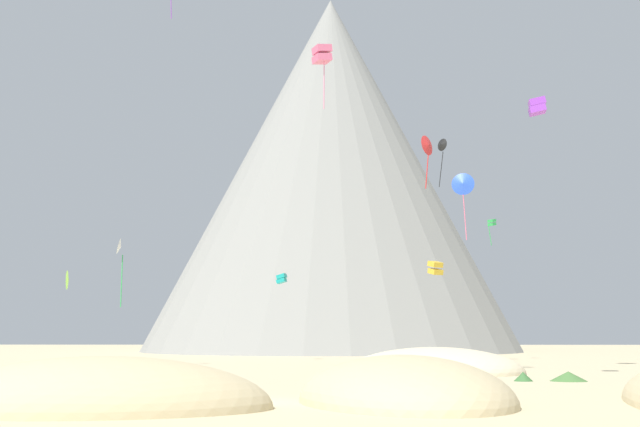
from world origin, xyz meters
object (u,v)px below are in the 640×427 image
at_px(kite_rainbow_high, 322,55).
at_px(kite_lime_low, 68,280).
at_px(kite_gold_low, 435,268).
at_px(bush_far_right, 471,376).
at_px(kite_black_mid, 441,146).
at_px(kite_white_low, 120,249).
at_px(bush_scatter_east, 523,377).
at_px(bush_far_left, 333,391).
at_px(bush_ridge_crest, 333,394).
at_px(bush_near_left, 568,376).
at_px(bush_low_patch, 134,379).
at_px(kite_violet_mid, 537,106).
at_px(rock_massif, 327,181).
at_px(kite_red_mid, 428,146).
at_px(kite_teal_low, 282,279).
at_px(kite_blue_mid, 463,185).
at_px(kite_green_mid, 492,223).

distance_m(kite_rainbow_high, kite_lime_low, 38.99).
height_order(kite_gold_low, kite_rainbow_high, kite_rainbow_high).
distance_m(bush_far_right, kite_black_mid, 39.84).
bearing_deg(kite_white_low, bush_scatter_east, -121.30).
xyz_separation_m(bush_far_left, bush_ridge_crest, (0.03, -3.03, 0.06)).
bearing_deg(bush_near_left, kite_gold_low, 101.56).
relative_size(bush_far_left, kite_lime_low, 0.77).
relative_size(bush_far_left, bush_far_right, 1.26).
height_order(bush_ridge_crest, kite_gold_low, kite_gold_low).
xyz_separation_m(bush_far_right, bush_low_patch, (-21.17, -3.59, -0.03)).
bearing_deg(bush_near_left, kite_black_mid, 96.90).
relative_size(bush_scatter_east, kite_violet_mid, 0.93).
relative_size(bush_near_left, kite_black_mid, 0.44).
xyz_separation_m(bush_ridge_crest, kite_gold_low, (9.65, 45.91, 9.06)).
bearing_deg(rock_massif, kite_black_mid, -77.22).
xyz_separation_m(kite_red_mid, kite_violet_mid, (7.31, -5.46, 1.55)).
relative_size(bush_scatter_east, kite_teal_low, 0.94).
relative_size(bush_scatter_east, kite_rainbow_high, 0.23).
height_order(kite_gold_low, kite_lime_low, kite_gold_low).
distance_m(bush_low_patch, rock_massif, 102.16).
bearing_deg(kite_lime_low, kite_blue_mid, -143.17).
bearing_deg(bush_scatter_east, kite_violet_mid, 48.79).
relative_size(kite_gold_low, kite_red_mid, 0.38).
distance_m(kite_white_low, kite_lime_low, 24.53).
xyz_separation_m(kite_rainbow_high, kite_blue_mid, (11.74, 0.85, -11.15)).
xyz_separation_m(bush_low_patch, kite_gold_low, (22.12, 30.50, 9.30)).
bearing_deg(kite_violet_mid, bush_ridge_crest, 154.40).
bearing_deg(kite_blue_mid, rock_massif, 111.75).
bearing_deg(kite_gold_low, kite_blue_mid, 64.08).
height_order(kite_black_mid, kite_violet_mid, kite_black_mid).
bearing_deg(kite_white_low, kite_teal_low, -31.06).
relative_size(bush_far_left, bush_scatter_east, 1.29).
xyz_separation_m(kite_gold_low, kite_green_mid, (8.53, 14.84, 6.57)).
bearing_deg(bush_low_patch, kite_violet_mid, 13.33).
bearing_deg(bush_far_left, bush_far_right, 61.31).
bearing_deg(kite_teal_low, kite_green_mid, 105.09).
bearing_deg(kite_lime_low, bush_low_patch, 178.35).
relative_size(bush_near_left, kite_blue_mid, 0.43).
distance_m(bush_near_left, kite_violet_mid, 19.09).
relative_size(bush_ridge_crest, bush_near_left, 0.67).
xyz_separation_m(bush_scatter_east, kite_teal_low, (-19.07, 41.41, 9.27)).
bearing_deg(kite_teal_low, kite_white_low, -4.46).
distance_m(bush_far_right, bush_scatter_east, 3.44).
height_order(kite_red_mid, kite_white_low, kite_red_mid).
height_order(kite_red_mid, kite_violet_mid, kite_violet_mid).
bearing_deg(bush_ridge_crest, rock_massif, 91.32).
relative_size(rock_massif, kite_violet_mid, 62.85).
height_order(bush_scatter_east, kite_black_mid, kite_black_mid).
xyz_separation_m(bush_far_right, kite_black_mid, (2.51, 32.35, 23.11)).
xyz_separation_m(rock_massif, kite_gold_low, (12.25, -66.31, -21.78)).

